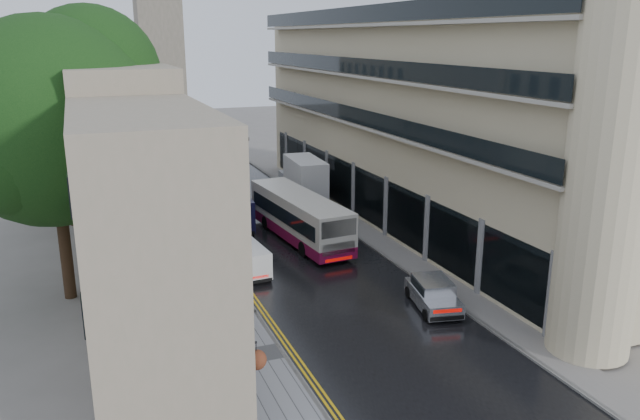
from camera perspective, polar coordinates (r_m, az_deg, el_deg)
road at (r=41.90m, az=-4.56°, el=-1.61°), size 9.00×85.00×0.02m
left_sidewalk at (r=40.69m, az=-12.48°, el=-2.40°), size 2.70×85.00×0.12m
right_sidewalk at (r=43.65m, az=2.23°, el=-0.79°), size 1.80×85.00×0.12m
old_shop_row at (r=41.42m, az=-18.46°, el=5.95°), size 4.50×56.00×12.00m
modern_block at (r=43.11m, az=9.19°, el=8.24°), size 8.00×40.00×14.00m
tree_near at (r=31.38m, az=-23.08°, el=4.39°), size 10.56×10.56×13.89m
tree_far at (r=44.32m, az=-22.28°, el=6.48°), size 9.24×9.24×12.46m
cream_bus at (r=35.91m, az=-1.55°, el=-2.09°), size 3.32×10.75×2.89m
white_lorry at (r=45.25m, az=-2.18°, el=2.15°), size 2.56×7.12×3.67m
silver_hatchback at (r=28.62m, az=9.75°, el=-8.64°), size 2.40×4.05×1.42m
white_van at (r=32.31m, az=-7.27°, el=-5.39°), size 1.87×3.85×1.70m
navy_van at (r=39.96m, az=-9.11°, el=-0.53°), size 2.40×5.52×2.77m
pedestrian at (r=35.34m, az=-10.50°, el=-3.56°), size 0.65×0.48×1.62m
lamp_post_near at (r=30.47m, az=-7.80°, el=-0.60°), size 0.87×0.49×7.65m
lamp_post_far at (r=49.50m, az=-13.47°, el=5.45°), size 0.88×0.51×7.78m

